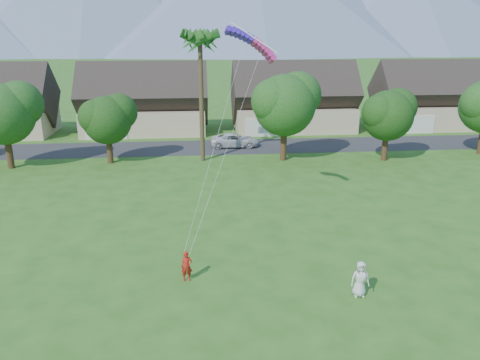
{
  "coord_description": "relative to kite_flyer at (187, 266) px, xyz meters",
  "views": [
    {
      "loc": [
        -2.46,
        -16.57,
        12.34
      ],
      "look_at": [
        0.0,
        10.0,
        3.8
      ],
      "focal_mm": 35.0,
      "sensor_mm": 36.0,
      "label": 1
    }
  ],
  "objects": [
    {
      "name": "parked_car",
      "position": [
        4.84,
        28.91,
        -0.07
      ],
      "size": [
        5.35,
        2.58,
        1.47
      ],
      "primitive_type": "imported",
      "rotation": [
        0.0,
        0.0,
        1.54
      ],
      "color": "silver",
      "rests_on": "ground"
    },
    {
      "name": "tree_row",
      "position": [
        2.07,
        22.83,
        4.08
      ],
      "size": [
        62.27,
        6.67,
        8.45
      ],
      "color": "#47301C",
      "rests_on": "ground"
    },
    {
      "name": "street",
      "position": [
        3.21,
        28.91,
        -0.8
      ],
      "size": [
        90.0,
        7.0,
        0.01
      ],
      "primitive_type": "cube",
      "color": "#2D2D30",
      "rests_on": "ground"
    },
    {
      "name": "watcher",
      "position": [
        8.37,
        -2.26,
        0.11
      ],
      "size": [
        0.94,
        0.66,
        1.83
      ],
      "primitive_type": "imported",
      "rotation": [
        0.0,
        0.0,
        -0.09
      ],
      "color": "silver",
      "rests_on": "ground"
    },
    {
      "name": "ground",
      "position": [
        3.21,
        -5.09,
        -0.8
      ],
      "size": [
        500.0,
        500.0,
        0.0
      ],
      "primitive_type": "plane",
      "color": "#2D6019",
      "rests_on": "ground"
    },
    {
      "name": "fan_palm",
      "position": [
        1.21,
        23.41,
        11.0
      ],
      "size": [
        3.0,
        3.0,
        13.8
      ],
      "color": "#4C3D26",
      "rests_on": "ground"
    },
    {
      "name": "houses_row",
      "position": [
        3.7,
        37.91,
        2.64
      ],
      "size": [
        72.75,
        8.19,
        8.86
      ],
      "color": "beige",
      "rests_on": "ground"
    },
    {
      "name": "kite_flyer",
      "position": [
        0.0,
        0.0,
        0.0
      ],
      "size": [
        0.63,
        0.45,
        1.61
      ],
      "primitive_type": "imported",
      "rotation": [
        0.0,
        0.0,
        0.12
      ],
      "color": "#B22014",
      "rests_on": "ground"
    },
    {
      "name": "parafoil_kite",
      "position": [
        4.23,
        7.59,
        10.94
      ],
      "size": [
        3.52,
        1.16,
        0.5
      ],
      "rotation": [
        0.0,
        0.0,
        -0.1
      ],
      "color": "#421BD0",
      "rests_on": "ground"
    }
  ]
}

